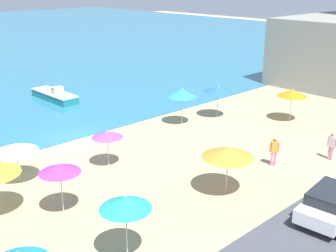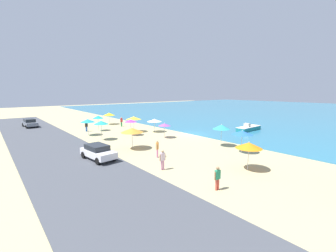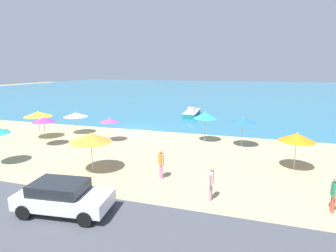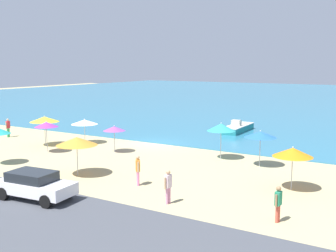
% 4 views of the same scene
% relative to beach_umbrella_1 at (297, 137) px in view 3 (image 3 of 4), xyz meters
% --- Properties ---
extents(ground_plane, '(160.00, 160.00, 0.00)m').
position_rel_beach_umbrella_1_xyz_m(ground_plane, '(-13.64, 7.24, -2.08)').
color(ground_plane, tan).
extents(sea, '(150.00, 110.00, 0.05)m').
position_rel_beach_umbrella_1_xyz_m(sea, '(-13.64, 62.24, -2.06)').
color(sea, teal).
rests_on(sea, ground_plane).
extents(beach_umbrella_1, '(2.14, 2.14, 2.40)m').
position_rel_beach_umbrella_1_xyz_m(beach_umbrella_1, '(0.00, 0.00, 0.00)').
color(beach_umbrella_1, '#B2B2B7').
rests_on(beach_umbrella_1, ground_plane).
extents(beach_umbrella_2, '(2.38, 2.38, 2.51)m').
position_rel_beach_umbrella_1_xyz_m(beach_umbrella_2, '(-20.87, 1.62, 0.13)').
color(beach_umbrella_2, '#B2B2B7').
rests_on(beach_umbrella_2, ground_plane).
extents(beach_umbrella_3, '(2.00, 2.00, 2.64)m').
position_rel_beach_umbrella_1_xyz_m(beach_umbrella_3, '(-6.39, 4.78, 0.22)').
color(beach_umbrella_3, '#B2B2B7').
rests_on(beach_umbrella_3, ground_plane).
extents(beach_umbrella_4, '(2.25, 2.25, 2.12)m').
position_rel_beach_umbrella_1_xyz_m(beach_umbrella_4, '(-18.76, 4.10, -0.24)').
color(beach_umbrella_4, '#B2B2B7').
rests_on(beach_umbrella_4, ground_plane).
extents(beach_umbrella_5, '(1.81, 1.81, 2.44)m').
position_rel_beach_umbrella_1_xyz_m(beach_umbrella_5, '(-18.67, -0.18, 0.09)').
color(beach_umbrella_5, '#B2B2B7').
rests_on(beach_umbrella_5, ground_plane).
extents(beach_umbrella_7, '(2.50, 2.50, 2.45)m').
position_rel_beach_umbrella_1_xyz_m(beach_umbrella_7, '(-11.93, -3.90, 0.04)').
color(beach_umbrella_7, '#B2B2B7').
rests_on(beach_umbrella_7, ground_plane).
extents(beach_umbrella_8, '(1.72, 1.72, 2.10)m').
position_rel_beach_umbrella_1_xyz_m(beach_umbrella_8, '(-14.29, 2.57, -0.23)').
color(beach_umbrella_8, '#B2B2B7').
rests_on(beach_umbrella_8, ground_plane).
extents(beach_umbrella_9, '(2.11, 2.11, 2.42)m').
position_rel_beach_umbrella_1_xyz_m(beach_umbrella_9, '(-3.27, 4.16, 0.06)').
color(beach_umbrella_9, '#B2B2B7').
rests_on(beach_umbrella_9, ground_plane).
extents(bather_0, '(0.25, 0.57, 1.69)m').
position_rel_beach_umbrella_1_xyz_m(bather_0, '(-4.48, -5.42, -1.14)').
color(bather_0, pink).
rests_on(bather_0, ground_plane).
extents(bather_1, '(0.41, 0.45, 1.71)m').
position_rel_beach_umbrella_1_xyz_m(bather_1, '(-7.57, -3.66, -1.13)').
color(bather_1, pink).
rests_on(bather_1, ground_plane).
extents(bather_4, '(0.24, 0.57, 1.61)m').
position_rel_beach_umbrella_1_xyz_m(bather_4, '(0.80, -4.97, -1.19)').
color(bather_4, '#D5503F').
rests_on(bather_4, ground_plane).
extents(parked_car_1, '(4.19, 2.20, 1.39)m').
position_rel_beach_umbrella_1_xyz_m(parked_car_1, '(-10.44, -8.48, -1.28)').
color(parked_car_1, silver).
rests_on(parked_car_1, coastal_road).
extents(skiff_nearshore, '(1.73, 5.67, 1.22)m').
position_rel_beach_umbrella_1_xyz_m(skiff_nearshore, '(-9.94, 16.64, -1.67)').
color(skiff_nearshore, '#1E797C').
rests_on(skiff_nearshore, sea).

